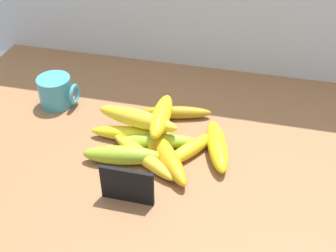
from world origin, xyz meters
The scene contains 14 objects.
counter_top centered at (0.00, 0.00, 1.50)cm, with size 110.00×76.00×3.00cm, color #8C603C.
chalkboard_sign centered at (2.45, -18.65, 6.86)cm, with size 11.00×1.80×8.40cm.
coffee_mug centered at (-26.17, 9.75, 6.96)cm, with size 10.19×8.69×7.92cm.
banana_0 centered at (-2.10, -0.03, 4.80)cm, with size 20.59×3.60×3.60cm, color yellow.
banana_1 centered at (-2.13, -8.13, 5.15)cm, with size 17.85×4.31×4.31cm, color #8CB229.
banana_2 centered at (4.28, -1.31, 4.82)cm, with size 18.80×3.64×3.64cm, color #8EBA2B.
banana_3 centered at (2.11, -6.83, 4.66)cm, with size 20.61×3.32×3.32cm, color yellow.
banana_4 centered at (5.63, 11.10, 4.62)cm, with size 18.31×3.24×3.24cm, color #A8871A.
banana_5 centered at (7.73, -6.26, 5.09)cm, with size 19.24×4.17×4.17cm, color gold.
banana_6 centered at (17.89, -0.10, 5.18)cm, with size 17.65×4.36×4.36cm, color yellow.
banana_7 centered at (12.10, -2.12, 4.70)cm, with size 16.76×3.40×3.40cm, color yellow.
banana_8 centered at (3.13, 4.17, 5.04)cm, with size 20.13×4.08×4.08cm, color gold.
banana_9 centered at (4.05, 2.76, 9.26)cm, with size 16.40×4.35×4.35cm, color yellow.
banana_10 centered at (-1.34, 1.22, 8.72)cm, with size 20.25×4.23×4.23cm, color yellow.
Camera 1 is at (24.49, -75.66, 69.59)cm, focal length 46.24 mm.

